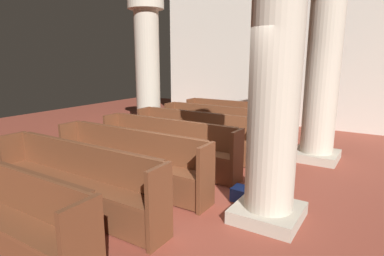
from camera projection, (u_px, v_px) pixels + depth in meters
name	position (u px, v px, depth m)	size (l,w,h in m)	color
ground_plane	(205.00, 191.00, 5.27)	(19.20, 19.20, 0.00)	brown
back_wall	(304.00, 55.00, 9.82)	(10.00, 0.16, 4.50)	silver
pew_row_0	(236.00, 118.00, 8.83)	(3.00, 0.46, 0.97)	brown
pew_row_1	(219.00, 125.00, 7.94)	(3.00, 0.46, 0.97)	brown
pew_row_2	(196.00, 133.00, 7.06)	(3.00, 0.47, 0.97)	brown
pew_row_3	(168.00, 144.00, 6.18)	(3.00, 0.46, 0.97)	brown
pew_row_4	(130.00, 158.00, 5.29)	(3.00, 0.46, 0.97)	brown
pew_row_5	(76.00, 178.00, 4.41)	(3.00, 0.47, 0.97)	brown
pillar_aisle_side	(323.00, 68.00, 6.49)	(0.97, 0.97, 3.73)	#B6AD9A
pillar_far_side	(147.00, 66.00, 8.86)	(0.97, 0.97, 3.73)	#B6AD9A
pillar_aisle_rear	(275.00, 75.00, 3.93)	(0.93, 0.93, 3.73)	#B6AD9A
lectern	(270.00, 116.00, 9.54)	(0.48, 0.45, 1.08)	#411E13
hymn_book	(258.00, 102.00, 8.60)	(0.14, 0.21, 0.03)	#194723
kneeler_box_blue	(244.00, 194.00, 4.88)	(0.35, 0.27, 0.21)	navy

